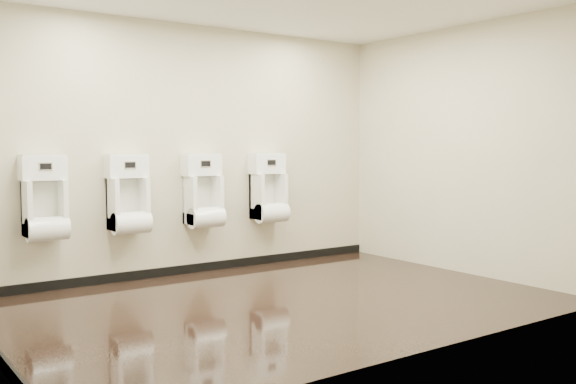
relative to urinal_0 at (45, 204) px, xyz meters
name	(u,v)px	position (x,y,z in m)	size (l,w,h in m)	color
ground	(281,302)	(1.67, -1.61, -0.88)	(5.00, 3.50, 0.00)	black
back_wall	(193,150)	(1.67, 0.14, 0.52)	(5.00, 0.02, 2.80)	beige
front_wall	(427,152)	(1.67, -3.36, 0.52)	(5.00, 0.02, 2.80)	beige
right_wall	(462,150)	(4.17, -1.61, 0.52)	(0.02, 3.50, 2.80)	beige
skirting_back	(195,268)	(1.67, 0.13, -0.83)	(5.00, 0.02, 0.10)	black
urinal_0	(45,204)	(0.00, 0.00, 0.00)	(0.44, 0.33, 0.81)	white
urinal_1	(129,200)	(0.84, 0.00, 0.00)	(0.44, 0.33, 0.81)	white
urinal_2	(203,196)	(1.72, 0.00, 0.00)	(0.44, 0.33, 0.81)	white
urinal_3	(269,193)	(2.60, 0.00, 0.00)	(0.44, 0.33, 0.81)	white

